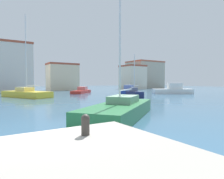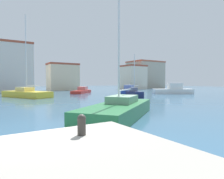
{
  "view_description": "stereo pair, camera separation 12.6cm",
  "coord_description": "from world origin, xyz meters",
  "views": [
    {
      "loc": [
        -1.54,
        -6.49,
        2.45
      ],
      "look_at": [
        15.93,
        20.84,
        1.13
      ],
      "focal_mm": 31.04,
      "sensor_mm": 36.0,
      "label": 1
    },
    {
      "loc": [
        -1.43,
        -6.56,
        2.45
      ],
      "look_at": [
        15.93,
        20.84,
        1.13
      ],
      "focal_mm": 31.04,
      "sensor_mm": 36.0,
      "label": 2
    }
  ],
  "objects": [
    {
      "name": "water",
      "position": [
        15.0,
        20.0,
        0.0
      ],
      "size": [
        160.0,
        160.0,
        0.0
      ],
      "primitive_type": "plane",
      "color": "#38607F",
      "rests_on": "ground"
    },
    {
      "name": "mooring_bollard",
      "position": [
        0.68,
        -1.67,
        1.3
      ],
      "size": [
        0.24,
        0.24,
        0.58
      ],
      "color": "#38332D",
      "rests_on": "pier_quay"
    },
    {
      "name": "sailboat_navy_outer_mooring",
      "position": [
        17.82,
        17.28,
        0.6
      ],
      "size": [
        2.29,
        4.35,
        6.72
      ],
      "color": "#19234C",
      "rests_on": "water"
    },
    {
      "name": "motorboat_blue_far_left",
      "position": [
        23.15,
        25.4,
        0.63
      ],
      "size": [
        6.66,
        5.81,
        1.78
      ],
      "color": "#233D93",
      "rests_on": "water"
    },
    {
      "name": "motorboat_red_center_channel",
      "position": [
        15.21,
        31.81,
        0.45
      ],
      "size": [
        6.56,
        7.0,
        1.38
      ],
      "color": "#B22823",
      "rests_on": "water"
    },
    {
      "name": "motorboat_white_mid_harbor",
      "position": [
        30.01,
        19.87,
        0.72
      ],
      "size": [
        7.97,
        5.97,
        2.15
      ],
      "color": "white",
      "rests_on": "water"
    },
    {
      "name": "sailboat_yellow_distant_east",
      "position": [
        3.47,
        26.48,
        0.58
      ],
      "size": [
        6.63,
        9.43,
        12.96
      ],
      "color": "gold",
      "rests_on": "water"
    },
    {
      "name": "sailboat_green_far_right",
      "position": [
        5.98,
        4.24,
        0.56
      ],
      "size": [
        8.54,
        7.46,
        9.85
      ],
      "color": "#28703D",
      "rests_on": "water"
    },
    {
      "name": "waterfront_apartments",
      "position": [
        3.27,
        46.02,
        5.87
      ],
      "size": [
        8.65,
        8.39,
        11.72
      ],
      "color": "beige",
      "rests_on": "ground"
    },
    {
      "name": "yacht_club",
      "position": [
        16.38,
        47.89,
        3.84
      ],
      "size": [
        8.4,
        5.38,
        7.65
      ],
      "color": "beige",
      "rests_on": "ground"
    },
    {
      "name": "harbor_office",
      "position": [
        39.35,
        44.63,
        3.96
      ],
      "size": [
        6.95,
        6.94,
        7.9
      ],
      "color": "beige",
      "rests_on": "ground"
    },
    {
      "name": "warehouse_block",
      "position": [
        49.57,
        49.86,
        5.12
      ],
      "size": [
        12.26,
        9.48,
        10.22
      ],
      "color": "#B2A893",
      "rests_on": "ground"
    }
  ]
}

